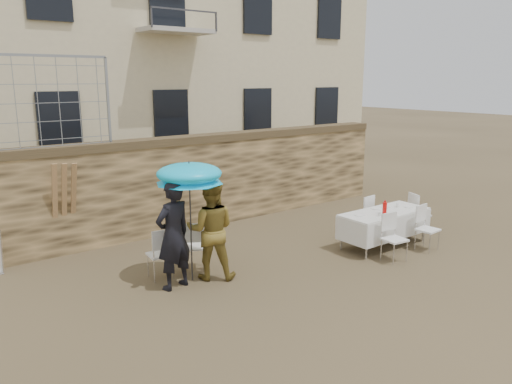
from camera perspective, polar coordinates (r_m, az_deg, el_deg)
ground at (r=8.37m, az=7.05°, el=-12.48°), size 80.00×80.00×0.00m
stone_wall at (r=11.93m, az=-9.66°, el=0.73°), size 13.00×0.50×2.20m
chain_link_fence at (r=10.66m, az=-24.71°, el=9.18°), size 3.20×0.06×1.80m
man_suit at (r=8.65m, az=-9.43°, el=-4.88°), size 0.78×0.60×1.92m
woman_dress at (r=9.02m, az=-5.19°, el=-4.32°), size 1.13×1.08×1.83m
umbrella at (r=8.69m, az=-7.63°, el=1.69°), size 1.19×1.19×2.02m
couple_chair_left at (r=9.28m, az=-10.91°, el=-6.85°), size 0.53×0.53×0.96m
couple_chair_right at (r=9.58m, az=-7.14°, el=-6.06°), size 0.65×0.65×0.96m
banquet_table at (r=11.12m, az=14.49°, el=-2.36°), size 2.10×0.85×0.78m
soda_bottle at (r=10.83m, az=14.50°, el=-1.80°), size 0.09×0.09×0.26m
table_chair_front_left at (r=10.29m, az=15.57°, el=-5.10°), size 0.53×0.53×0.96m
table_chair_front_right at (r=11.15m, az=19.04°, el=-3.95°), size 0.52×0.52×0.96m
table_chair_back at (r=11.82m, az=12.02°, el=-2.58°), size 0.52×0.52×0.96m
table_chair_side at (r=12.33m, az=18.15°, el=-2.31°), size 0.61×0.61×0.96m
wood_planks at (r=10.83m, az=-20.45°, el=-1.70°), size 0.70×0.20×2.00m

